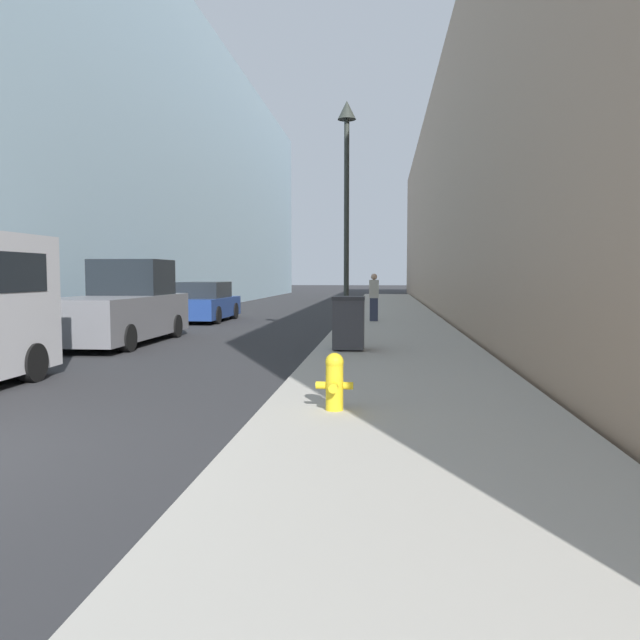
% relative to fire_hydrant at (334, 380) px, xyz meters
% --- Properties ---
extents(sidewalk_right, '(3.70, 60.00, 0.12)m').
position_rel_fire_hydrant_xyz_m(sidewalk_right, '(0.94, 15.69, -0.43)').
color(sidewalk_right, '#ADA89E').
rests_on(sidewalk_right, ground).
extents(building_left_glass, '(12.00, 60.00, 14.67)m').
position_rel_fire_hydrant_xyz_m(building_left_glass, '(-14.39, 23.69, 6.84)').
color(building_left_glass, '#99B7C6').
rests_on(building_left_glass, ground).
extents(building_right_stone, '(12.00, 60.00, 10.79)m').
position_rel_fire_hydrant_xyz_m(building_right_stone, '(8.89, 23.69, 4.91)').
color(building_right_stone, '#9E7F66').
rests_on(building_right_stone, ground).
extents(fire_hydrant, '(0.45, 0.34, 0.70)m').
position_rel_fire_hydrant_xyz_m(fire_hydrant, '(0.00, 0.00, 0.00)').
color(fire_hydrant, yellow).
rests_on(fire_hydrant, sidewalk_right).
extents(trash_bin, '(0.69, 0.71, 1.17)m').
position_rel_fire_hydrant_xyz_m(trash_bin, '(-0.16, 6.07, 0.23)').
color(trash_bin, '#3D3D42').
rests_on(trash_bin, sidewalk_right).
extents(lamppost, '(0.47, 0.47, 6.04)m').
position_rel_fire_hydrant_xyz_m(lamppost, '(-0.37, 8.73, 3.67)').
color(lamppost, '#2D332D').
rests_on(lamppost, sidewalk_right).
extents(pickup_truck, '(2.06, 5.31, 2.16)m').
position_rel_fire_hydrant_xyz_m(pickup_truck, '(-6.12, 8.02, 0.40)').
color(pickup_truck, slate).
rests_on(pickup_truck, ground).
extents(parked_sedan_near, '(1.84, 4.39, 1.49)m').
position_rel_fire_hydrant_xyz_m(parked_sedan_near, '(-6.12, 15.57, 0.20)').
color(parked_sedan_near, navy).
rests_on(parked_sedan_near, ground).
extents(pedestrian_on_sidewalk, '(0.34, 0.22, 1.67)m').
position_rel_fire_hydrant_xyz_m(pedestrian_on_sidewalk, '(0.27, 14.65, 0.47)').
color(pedestrian_on_sidewalk, '#2D3347').
rests_on(pedestrian_on_sidewalk, sidewalk_right).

